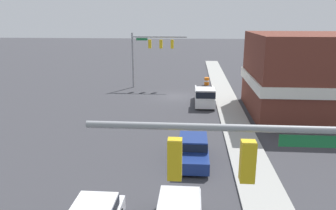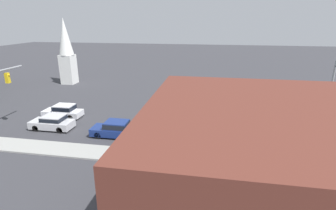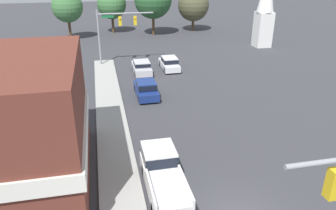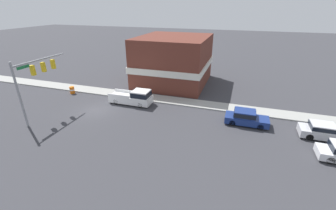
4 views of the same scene
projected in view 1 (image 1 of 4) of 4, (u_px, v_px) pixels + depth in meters
ground_plane at (174, 96)px, 36.94m from camera, size 200.00×200.00×0.00m
sidewalk_curb at (225, 97)px, 36.50m from camera, size 2.40×60.00×0.14m
near_signal_assembly at (151, 48)px, 40.29m from camera, size 6.83×0.49×6.82m
far_signal_assembly at (268, 180)px, 8.17m from camera, size 6.72×0.49×6.63m
car_lead at (193, 149)px, 20.21m from camera, size 1.86×4.43×1.56m
pickup_truck_parked at (205, 96)px, 33.10m from camera, size 1.96×5.45×1.91m
construction_barrel at (207, 81)px, 42.92m from camera, size 0.66×0.66×1.01m
corner_brick_building at (316, 75)px, 29.58m from camera, size 11.80×10.63×7.29m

